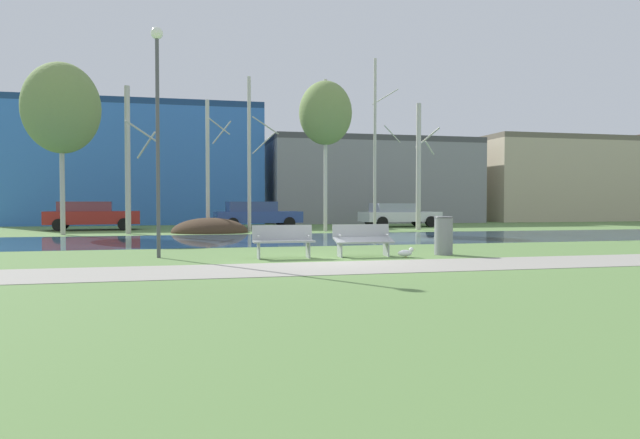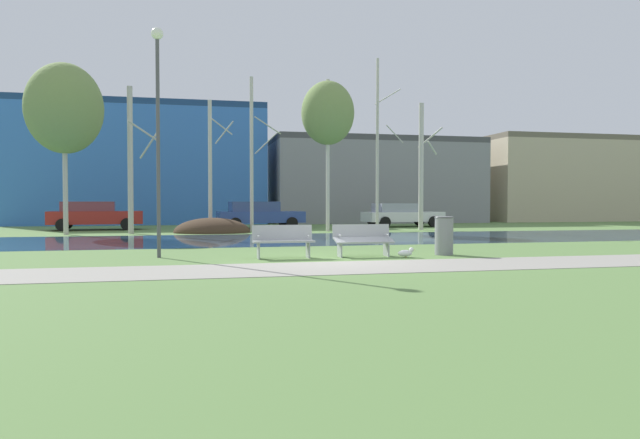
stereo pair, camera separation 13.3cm
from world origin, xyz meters
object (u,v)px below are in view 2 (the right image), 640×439
Objects in this scene: bench_right at (363,239)px; parked_sedan_second_blue at (259,214)px; trash_bin at (444,235)px; parked_hatch_third_white at (401,214)px; streetlamp at (158,107)px; parked_van_nearest_red at (94,215)px; bench_left at (283,240)px; seagull at (406,253)px.

parked_sedan_second_blue is at bearing 92.77° from bench_right.
trash_bin is 0.22× the size of parked_hatch_third_white.
parked_hatch_third_white is (13.04, 16.48, -3.24)m from streetlamp.
parked_van_nearest_red is at bearing 118.90° from bench_right.
trash_bin is at bearing -106.91° from parked_hatch_third_white.
trash_bin is at bearing -55.44° from parked_van_nearest_red.
seagull is at bearing -10.34° from bench_left.
trash_bin is 20.98m from parked_van_nearest_red.
parked_sedan_second_blue is at bearing -0.02° from parked_van_nearest_red.
parked_van_nearest_red is (-7.35, 17.27, 0.32)m from bench_left.
parked_van_nearest_red is (-9.53, 17.27, 0.32)m from bench_right.
seagull is 0.08× the size of streetlamp.
bench_left is at bearing -119.51° from parked_hatch_third_white.
parked_van_nearest_red is at bearing 104.22° from streetlamp.
streetlamp reaches higher than parked_van_nearest_red.
trash_bin is 2.25× the size of seagull.
bench_left reaches higher than seagull.
bench_right is 6.49m from streetlamp.
trash_bin is (2.37, -0.01, 0.08)m from bench_right.
bench_left is 0.33× the size of parked_sedan_second_blue.
parked_van_nearest_red is at bearing 179.98° from parked_sedan_second_blue.
seagull is (1.02, -0.58, -0.34)m from bench_right.
bench_left is 19.98m from parked_hatch_third_white.
parked_van_nearest_red reaches higher than parked_hatch_third_white.
bench_right is 0.33× the size of parked_van_nearest_red.
parked_hatch_third_white is at bearing 69.72° from seagull.
parked_van_nearest_red reaches higher than trash_bin.
seagull is 20.74m from parked_van_nearest_red.
trash_bin is 1.53m from seagull.
parked_hatch_third_white is (6.64, 17.97, 0.61)m from seagull.
streetlamp is (-6.40, 1.49, 3.85)m from seagull.
seagull is at bearing -13.08° from streetlamp.
streetlamp is at bearing 173.29° from trash_bin.
bench_right is at bearing 0.00° from bench_left.
bench_right is 2.37m from trash_bin.
streetlamp is (-7.75, 0.91, 3.43)m from trash_bin.
parked_sedan_second_blue reaches higher than parked_hatch_third_white.
parked_hatch_third_white is (17.19, 0.12, -0.05)m from parked_van_nearest_red.
bench_right is 0.33× the size of parked_hatch_third_white.
parked_hatch_third_white is at bearing 60.49° from bench_left.
parked_sedan_second_blue is (1.35, 17.26, 0.32)m from bench_left.
seagull is 0.10× the size of parked_hatch_third_white.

